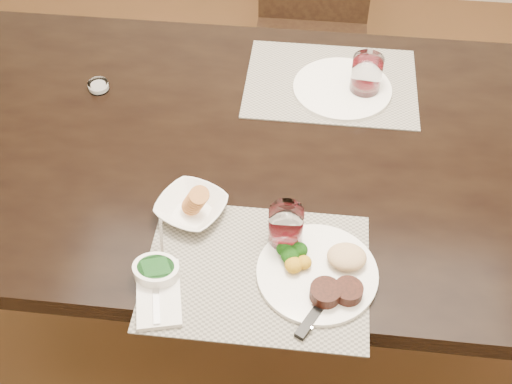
# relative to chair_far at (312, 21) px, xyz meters

# --- Properties ---
(ground_plane) EXTENTS (4.50, 4.50, 0.00)m
(ground_plane) POSITION_rel_chair_far_xyz_m (0.00, -0.93, -0.50)
(ground_plane) COLOR #462F16
(ground_plane) RESTS_ON ground
(dining_table) EXTENTS (2.00, 1.00, 0.75)m
(dining_table) POSITION_rel_chair_far_xyz_m (0.00, -0.93, 0.16)
(dining_table) COLOR black
(dining_table) RESTS_ON ground
(chair_far) EXTENTS (0.42, 0.42, 0.90)m
(chair_far) POSITION_rel_chair_far_xyz_m (0.00, 0.00, 0.00)
(chair_far) COLOR black
(chair_far) RESTS_ON ground
(placemat_near) EXTENTS (0.46, 0.34, 0.00)m
(placemat_near) POSITION_rel_chair_far_xyz_m (-0.06, -1.32, 0.25)
(placemat_near) COLOR gray
(placemat_near) RESTS_ON dining_table
(placemat_far) EXTENTS (0.46, 0.34, 0.00)m
(placemat_far) POSITION_rel_chair_far_xyz_m (0.07, -0.68, 0.25)
(placemat_far) COLOR gray
(placemat_far) RESTS_ON dining_table
(dinner_plate) EXTENTS (0.25, 0.25, 0.04)m
(dinner_plate) POSITION_rel_chair_far_xyz_m (0.07, -1.31, 0.26)
(dinner_plate) COLOR white
(dinner_plate) RESTS_ON placemat_near
(napkin_fork) EXTENTS (0.12, 0.17, 0.02)m
(napkin_fork) POSITION_rel_chair_far_xyz_m (-0.25, -1.40, 0.26)
(napkin_fork) COLOR white
(napkin_fork) RESTS_ON placemat_near
(steak_knife) EXTENTS (0.08, 0.23, 0.01)m
(steak_knife) POSITION_rel_chair_far_xyz_m (0.06, -1.39, 0.26)
(steak_knife) COLOR silver
(steak_knife) RESTS_ON placemat_near
(cracker_bowl) EXTENTS (0.19, 0.19, 0.06)m
(cracker_bowl) POSITION_rel_chair_far_xyz_m (-0.22, -1.18, 0.27)
(cracker_bowl) COLOR white
(cracker_bowl) RESTS_ON placemat_near
(sauce_ramekin) EXTENTS (0.10, 0.14, 0.08)m
(sauce_ramekin) POSITION_rel_chair_far_xyz_m (-0.26, -1.35, 0.27)
(sauce_ramekin) COLOR white
(sauce_ramekin) RESTS_ON placemat_near
(wine_glass_near) EXTENTS (0.07, 0.07, 0.10)m
(wine_glass_near) POSITION_rel_chair_far_xyz_m (-0.01, -1.23, 0.30)
(wine_glass_near) COLOR silver
(wine_glass_near) RESTS_ON placemat_near
(far_plate) EXTENTS (0.26, 0.26, 0.01)m
(far_plate) POSITION_rel_chair_far_xyz_m (0.10, -0.71, 0.26)
(far_plate) COLOR white
(far_plate) RESTS_ON placemat_far
(wine_glass_far) EXTENTS (0.08, 0.08, 0.11)m
(wine_glass_far) POSITION_rel_chair_far_xyz_m (0.16, -0.71, 0.30)
(wine_glass_far) COLOR silver
(wine_glass_far) RESTS_ON placemat_far
(salt_cellar) EXTENTS (0.05, 0.05, 0.02)m
(salt_cellar) POSITION_rel_chair_far_xyz_m (-0.55, -0.77, 0.26)
(salt_cellar) COLOR silver
(salt_cellar) RESTS_ON dining_table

